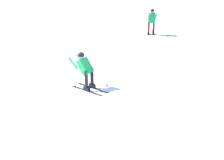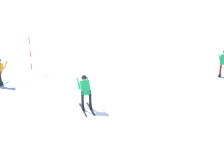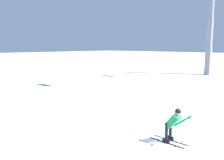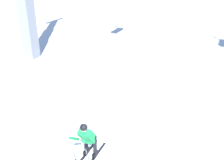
# 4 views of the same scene
# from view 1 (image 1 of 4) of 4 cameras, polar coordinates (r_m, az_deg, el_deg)

# --- Properties ---
(ground_plane) EXTENTS (260.00, 260.00, 0.00)m
(ground_plane) POSITION_cam_1_polar(r_m,az_deg,el_deg) (11.25, -4.82, -3.57)
(ground_plane) COLOR white
(skier_carving_main) EXTENTS (0.71, 1.69, 1.66)m
(skier_carving_main) POSITION_cam_1_polar(r_m,az_deg,el_deg) (11.73, -5.24, 2.33)
(skier_carving_main) COLOR black
(skier_carving_main) RESTS_ON ground_plane
(skier_distant_uphill) EXTENTS (1.65, 1.44, 1.74)m
(skier_distant_uphill) POSITION_cam_1_polar(r_m,az_deg,el_deg) (19.68, 7.66, 11.44)
(skier_distant_uphill) COLOR white
(skier_distant_uphill) RESTS_ON ground_plane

